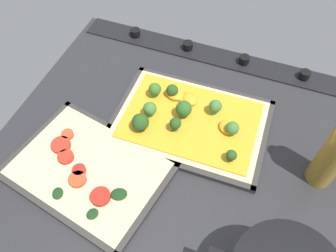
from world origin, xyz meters
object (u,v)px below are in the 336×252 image
at_px(baking_tray_front, 190,123).
at_px(veggie_pizza_back, 87,169).
at_px(broccoli_pizza, 187,118).
at_px(oil_bottle, 336,153).
at_px(baking_tray_back, 89,170).

distance_m(baking_tray_front, veggie_pizza_back, 0.26).
xyz_separation_m(broccoli_pizza, oil_bottle, (-0.31, 0.04, 0.08)).
bearing_deg(broccoli_pizza, baking_tray_back, 51.37).
bearing_deg(oil_bottle, baking_tray_front, -7.06).
bearing_deg(veggie_pizza_back, oil_bottle, -160.94).
height_order(broccoli_pizza, oil_bottle, oil_bottle).
bearing_deg(baking_tray_front, broccoli_pizza, -0.17).
distance_m(baking_tray_front, baking_tray_back, 0.26).
xyz_separation_m(baking_tray_front, oil_bottle, (-0.30, 0.04, 0.10)).
relative_size(baking_tray_front, oil_bottle, 1.55).
relative_size(baking_tray_front, baking_tray_back, 0.99).
relative_size(baking_tray_front, broccoli_pizza, 1.07).
bearing_deg(veggie_pizza_back, baking_tray_back, -140.30).
relative_size(baking_tray_front, veggie_pizza_back, 1.08).
distance_m(broccoli_pizza, baking_tray_back, 0.25).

